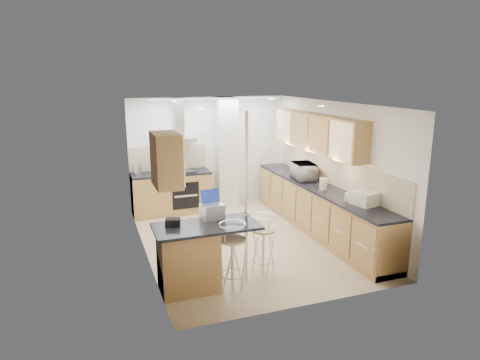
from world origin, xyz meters
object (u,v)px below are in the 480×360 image
object	(u,v)px
laptop	(212,211)
bar_stool_end	(263,245)
bar_stool_near	(232,256)
bread_bin	(364,198)
microwave	(304,171)

from	to	relation	value
laptop	bar_stool_end	xyz separation A→B (m)	(0.76, -0.12, -0.58)
bar_stool_near	bread_bin	bearing A→B (deg)	5.59
bar_stool_near	bar_stool_end	size ratio (longest dim) A/B	1.05
microwave	bar_stool_near	bearing A→B (deg)	141.56
bar_stool_near	bar_stool_end	world-z (taller)	bar_stool_near
laptop	bread_bin	distance (m)	2.54
bar_stool_near	bread_bin	xyz separation A→B (m)	(2.37, 0.32, 0.53)
laptop	microwave	bearing A→B (deg)	26.20
bread_bin	laptop	bearing A→B (deg)	165.50
microwave	laptop	xyz separation A→B (m)	(-2.44, -1.78, -0.04)
microwave	bread_bin	distance (m)	1.89
bread_bin	microwave	bearing A→B (deg)	80.84
bar_stool_end	bread_bin	size ratio (longest dim) A/B	2.31
bar_stool_end	bread_bin	distance (m)	1.86
laptop	bar_stool_near	world-z (taller)	laptop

